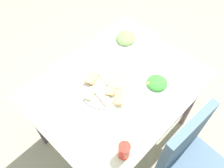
{
  "coord_description": "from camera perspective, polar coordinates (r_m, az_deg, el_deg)",
  "views": [
    {
      "loc": [
        0.69,
        0.63,
        2.07
      ],
      "look_at": [
        0.03,
        -0.01,
        0.76
      ],
      "focal_mm": 39.72,
      "sensor_mm": 36.0,
      "label": 1
    }
  ],
  "objects": [
    {
      "name": "ground_plane",
      "position": [
        2.27,
        0.81,
        -10.86
      ],
      "size": [
        6.0,
        6.0,
        0.0
      ],
      "primitive_type": "plane",
      "color": "gray"
    },
    {
      "name": "paper_napkin",
      "position": [
        1.61,
        -16.82,
        -4.67
      ],
      "size": [
        0.16,
        0.16,
        0.0
      ],
      "primitive_type": "cube",
      "rotation": [
        0.0,
        0.0,
        0.18
      ],
      "color": "white",
      "rests_on": "dining_table"
    },
    {
      "name": "dining_chair",
      "position": [
        1.72,
        17.81,
        -16.65
      ],
      "size": [
        0.44,
        0.45,
        0.9
      ],
      "color": "#47627D",
      "rests_on": "ground_plane"
    },
    {
      "name": "spoon",
      "position": [
        1.6,
        -16.48,
        -4.99
      ],
      "size": [
        0.16,
        0.08,
        0.0
      ],
      "primitive_type": "cube",
      "rotation": [
        0.0,
        0.0,
        -0.44
      ],
      "color": "silver",
      "rests_on": "paper_napkin"
    },
    {
      "name": "pide_platter",
      "position": [
        1.6,
        -1.76,
        -0.9
      ],
      "size": [
        0.31,
        0.34,
        0.04
      ],
      "color": "white",
      "rests_on": "dining_table"
    },
    {
      "name": "soda_can",
      "position": [
        1.36,
        2.81,
        -15.07
      ],
      "size": [
        0.09,
        0.09,
        0.12
      ],
      "primitive_type": "cylinder",
      "rotation": [
        0.0,
        0.0,
        5.18
      ],
      "color": "red",
      "rests_on": "dining_table"
    },
    {
      "name": "salad_plate_rice",
      "position": [
        1.89,
        3.22,
        10.46
      ],
      "size": [
        0.22,
        0.22,
        0.05
      ],
      "color": "white",
      "rests_on": "dining_table"
    },
    {
      "name": "fork",
      "position": [
        1.62,
        -17.22,
        -4.2
      ],
      "size": [
        0.18,
        0.08,
        0.0
      ],
      "primitive_type": "cube",
      "rotation": [
        0.0,
        0.0,
        -0.36
      ],
      "color": "silver",
      "rests_on": "paper_napkin"
    },
    {
      "name": "salad_plate_greens",
      "position": [
        1.64,
        10.27,
        0.13
      ],
      "size": [
        0.22,
        0.22,
        0.04
      ],
      "color": "white",
      "rests_on": "dining_table"
    },
    {
      "name": "dining_table",
      "position": [
        1.7,
        1.07,
        -1.79
      ],
      "size": [
        1.1,
        0.87,
        0.73
      ],
      "color": "silver",
      "rests_on": "ground_plane"
    }
  ]
}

